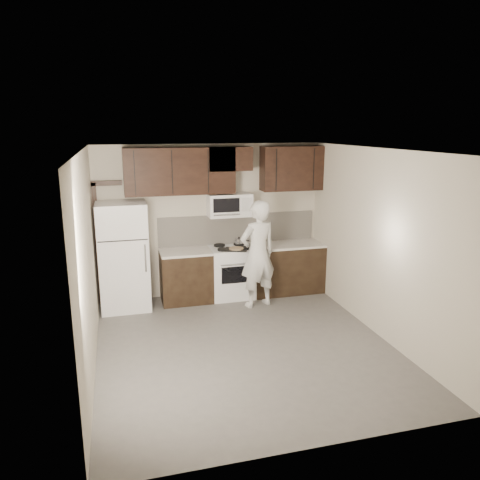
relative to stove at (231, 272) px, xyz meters
name	(u,v)px	position (x,y,z in m)	size (l,w,h in m)	color
floor	(244,345)	(-0.30, -1.94, -0.46)	(4.50, 4.50, 0.00)	#565451
back_wall	(211,221)	(-0.30, 0.31, 0.89)	(4.00, 4.00, 0.00)	beige
ceiling	(245,150)	(-0.30, -1.94, 2.24)	(4.50, 4.50, 0.00)	white
counter_run	(248,271)	(0.30, 0.00, 0.00)	(2.95, 0.64, 0.91)	black
stove	(231,272)	(0.00, 0.00, 0.00)	(0.76, 0.66, 0.94)	white
backsplash	(238,228)	(0.20, 0.30, 0.72)	(2.90, 0.02, 0.54)	beige
upper_cabinets	(224,169)	(-0.09, 0.14, 1.82)	(3.48, 0.35, 0.78)	black
microwave	(229,205)	(0.00, 0.12, 1.19)	(0.76, 0.42, 0.40)	white
refrigerator	(124,256)	(-1.85, -0.05, 0.44)	(0.80, 0.76, 1.80)	white
door_trim	(99,233)	(-2.22, 0.27, 0.79)	(0.50, 0.08, 2.12)	black
saucepan	(239,242)	(0.18, 0.15, 0.51)	(0.26, 0.15, 0.15)	silver
baking_tray	(236,249)	(0.04, -0.18, 0.46)	(0.37, 0.28, 0.02)	black
pizza	(236,248)	(0.04, -0.18, 0.48)	(0.25, 0.25, 0.02)	tan
person	(258,254)	(0.32, -0.54, 0.45)	(0.66, 0.44, 1.82)	silver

